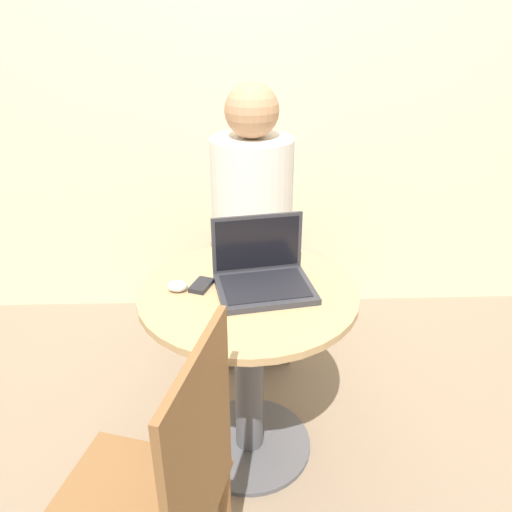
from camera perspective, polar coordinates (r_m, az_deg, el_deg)
name	(u,v)px	position (r m, az deg, el deg)	size (l,w,h in m)	color
ground_plane	(250,445)	(2.10, -0.74, -20.75)	(12.00, 12.00, 0.00)	#7F6B56
back_wall	(243,64)	(2.53, -1.51, 21.09)	(7.00, 0.05, 2.60)	beige
round_table	(249,348)	(1.78, -0.82, -10.44)	(0.73, 0.73, 0.71)	#4C4C51
laptop	(262,274)	(1.65, 0.74, -2.08)	(0.35, 0.30, 0.22)	#2D2D33
cell_phone	(201,285)	(1.67, -6.25, -3.35)	(0.08, 0.11, 0.02)	black
computer_mouse	(177,287)	(1.65, -8.98, -3.49)	(0.07, 0.05, 0.04)	#B2B2B7
chair_empty	(158,506)	(1.34, -11.09, -26.21)	(0.49, 0.49, 0.95)	brown
person_seated	(251,249)	(2.30, -0.62, 0.76)	(0.39, 0.56, 1.29)	brown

